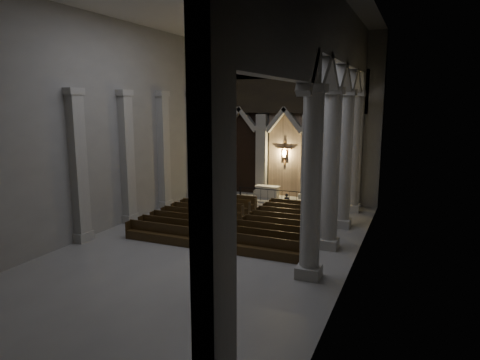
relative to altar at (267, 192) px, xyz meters
The scene contains 11 objects.
room 12.71m from the altar, 84.84° to the right, with size 24.00×24.10×12.00m.
sanctuary_wall 6.15m from the altar, 45.05° to the left, with size 14.00×0.77×12.00m.
right_arcade 13.39m from the altar, 55.08° to the right, with size 1.00×24.00×12.00m.
left_pilasters 9.72m from the altar, 129.31° to the right, with size 0.60×13.00×8.03m.
sanctuary_step 1.10m from the altar, ahead, with size 8.50×2.60×0.15m, color #A6A39B.
altar is the anchor object (origin of this frame).
altar_rail 1.46m from the altar, 48.99° to the right, with size 5.54×0.09×1.09m.
candle_stand_left 2.63m from the altar, 161.03° to the right, with size 0.24×0.24×1.41m.
candle_stand_right 3.73m from the altar, 21.74° to the right, with size 0.26×0.26×1.53m.
pews 7.70m from the altar, 82.87° to the right, with size 9.82×8.49×0.98m.
worshipper 3.75m from the altar, 50.42° to the right, with size 0.45×0.30×1.25m, color black.
Camera 1 is at (9.49, -19.37, 7.34)m, focal length 32.00 mm.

